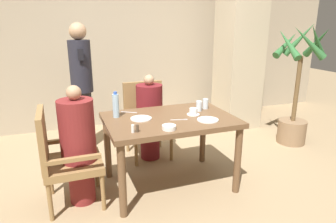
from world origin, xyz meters
TOP-DOWN VIEW (x-y plane):
  - ground_plane at (0.00, 0.00)m, footprint 16.00×16.00m
  - wall_back at (0.00, 2.23)m, footprint 8.00×0.06m
  - pillar_stone at (1.72, 1.44)m, footprint 0.60×0.60m
  - dining_table at (0.00, 0.00)m, footprint 1.28×0.88m
  - chair_left_side at (-1.04, 0.00)m, footprint 0.52×0.51m
  - diner_in_left_chair at (-0.89, 0.00)m, footprint 0.32×0.32m
  - chair_far_side at (0.00, 0.84)m, footprint 0.51×0.52m
  - diner_in_far_chair at (-0.00, 0.70)m, footprint 0.32×0.32m
  - standing_host at (-0.72, 1.35)m, footprint 0.28×0.32m
  - potted_palm at (2.04, 0.47)m, footprint 0.63×0.66m
  - plate_main_left at (-0.28, 0.05)m, footprint 0.21×0.21m
  - plate_main_right at (0.32, -0.22)m, footprint 0.21×0.21m
  - teacup_with_saucer at (0.26, 0.00)m, footprint 0.13×0.13m
  - bowl_small at (-0.13, -0.33)m, footprint 0.13×0.13m
  - water_bottle at (-0.50, 0.20)m, footprint 0.06×0.06m
  - glass_tall_near at (0.48, 0.16)m, footprint 0.06×0.06m
  - glass_tall_mid at (0.38, 0.11)m, footprint 0.06×0.06m
  - salt_shaker at (-0.45, -0.29)m, footprint 0.03×0.03m
  - pepper_shaker at (-0.41, -0.29)m, footprint 0.03×0.03m
  - fork_beside_plate at (0.08, -0.11)m, footprint 0.17×0.06m
  - knife_beside_plate at (-0.33, 0.31)m, footprint 0.16×0.11m

SIDE VIEW (x-z plane):
  - ground_plane at x=0.00m, z-range 0.00..0.00m
  - chair_left_side at x=-1.04m, z-range 0.03..0.96m
  - chair_far_side at x=0.00m, z-range 0.03..0.96m
  - diner_in_far_chair at x=0.00m, z-range 0.01..1.08m
  - diner_in_left_chair at x=-0.89m, z-range 0.01..1.15m
  - dining_table at x=0.00m, z-range 0.28..1.02m
  - potted_palm at x=2.04m, z-range -0.18..1.51m
  - fork_beside_plate at x=0.08m, z-range 0.75..0.75m
  - knife_beside_plate at x=-0.33m, z-range 0.75..0.75m
  - plate_main_left at x=-0.28m, z-range 0.75..0.76m
  - plate_main_right at x=0.32m, z-range 0.75..0.76m
  - bowl_small at x=-0.13m, z-range 0.75..0.79m
  - teacup_with_saucer at x=0.26m, z-range 0.74..0.81m
  - pepper_shaker at x=-0.41m, z-range 0.75..0.81m
  - salt_shaker at x=-0.45m, z-range 0.75..0.82m
  - glass_tall_near at x=0.48m, z-range 0.75..0.86m
  - glass_tall_mid at x=0.38m, z-range 0.75..0.86m
  - water_bottle at x=-0.50m, z-range 0.74..1.00m
  - standing_host at x=-0.72m, z-range 0.06..1.73m
  - pillar_stone at x=1.72m, z-range 0.00..2.70m
  - wall_back at x=0.00m, z-range 0.00..2.80m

